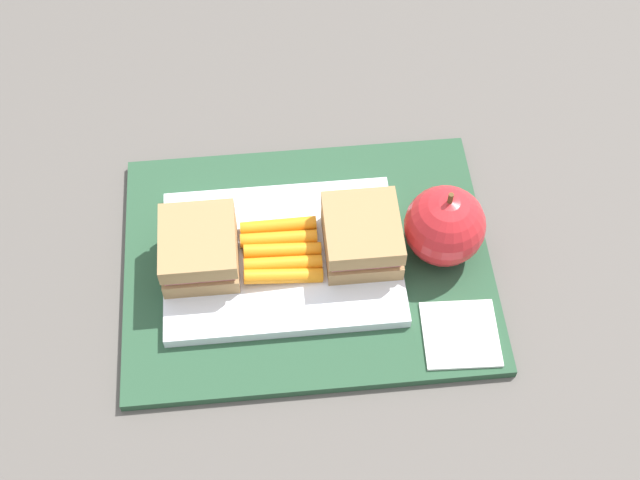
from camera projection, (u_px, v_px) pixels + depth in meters
name	position (u px, v px, depth m)	size (l,w,h in m)	color
ground_plane	(308.00, 264.00, 0.87)	(2.40, 2.40, 0.00)	#56514C
lunchbag_mat	(307.00, 262.00, 0.87)	(0.36, 0.28, 0.01)	#284C33
food_tray	(282.00, 258.00, 0.86)	(0.23, 0.17, 0.01)	white
sandwich_half_left	(199.00, 248.00, 0.83)	(0.07, 0.08, 0.04)	#9E7A4C
sandwich_half_right	(362.00, 236.00, 0.84)	(0.07, 0.08, 0.04)	#9E7A4C
carrot_sticks_bundle	(281.00, 251.00, 0.85)	(0.08, 0.07, 0.02)	orange
apple	(444.00, 224.00, 0.84)	(0.08, 0.08, 0.09)	red
paper_napkin	(460.00, 334.00, 0.82)	(0.07, 0.07, 0.00)	white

